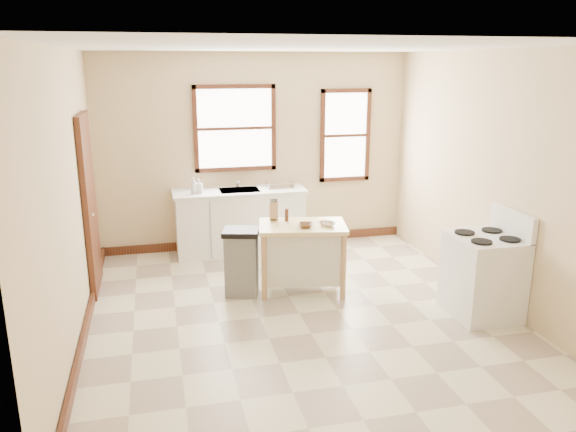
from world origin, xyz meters
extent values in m
plane|color=beige|center=(0.00, 0.00, 0.00)|extent=(5.00, 5.00, 0.00)
plane|color=white|center=(0.00, 0.00, 2.80)|extent=(5.00, 5.00, 0.00)
cube|color=tan|center=(0.00, 2.50, 1.40)|extent=(4.50, 0.04, 2.80)
cube|color=tan|center=(-2.25, 0.00, 1.40)|extent=(0.04, 5.00, 2.80)
cube|color=tan|center=(2.25, 0.00, 1.40)|extent=(0.04, 5.00, 2.80)
cube|color=#381B0F|center=(-2.21, 1.30, 1.05)|extent=(0.06, 0.90, 2.10)
cube|color=#381B0F|center=(0.00, 2.47, 0.06)|extent=(4.50, 0.04, 0.12)
cube|color=#381B0F|center=(-2.22, 0.00, 0.06)|extent=(0.04, 5.00, 0.12)
cylinder|color=silver|center=(-0.30, 2.38, 1.03)|extent=(0.03, 0.03, 0.22)
imported|color=#B2B2B2|center=(-0.94, 2.12, 1.03)|extent=(0.11, 0.11, 0.23)
imported|color=#B2B2B2|center=(-0.86, 2.15, 1.02)|extent=(0.11, 0.11, 0.19)
cylinder|color=#472213|center=(0.05, 0.80, 0.90)|extent=(0.05, 0.05, 0.15)
imported|color=brown|center=(0.21, 0.51, 0.85)|extent=(0.22, 0.22, 0.04)
imported|color=brown|center=(0.46, 0.55, 0.84)|extent=(0.19, 0.19, 0.04)
imported|color=white|center=(0.48, 0.49, 0.85)|extent=(0.16, 0.16, 0.05)
camera|label=1|loc=(-1.44, -5.45, 2.66)|focal=35.00mm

